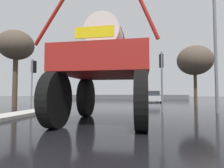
% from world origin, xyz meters
% --- Properties ---
extents(ground_plane, '(120.00, 120.00, 0.00)m').
position_xyz_m(ground_plane, '(0.00, 18.00, 0.00)').
color(ground_plane, black).
extents(oversize_sprayer, '(4.22, 5.42, 4.99)m').
position_xyz_m(oversize_sprayer, '(1.11, 5.83, 2.18)').
color(oversize_sprayer, black).
rests_on(oversize_sprayer, ground).
extents(sedan_ahead, '(2.03, 4.18, 1.52)m').
position_xyz_m(sedan_ahead, '(4.28, 24.48, 0.71)').
color(sedan_ahead, '#B7B7BF').
rests_on(sedan_ahead, ground).
extents(traffic_signal_near_left, '(0.24, 0.54, 3.58)m').
position_xyz_m(traffic_signal_near_left, '(-4.93, 10.32, 2.61)').
color(traffic_signal_near_left, slate).
rests_on(traffic_signal_near_left, ground).
extents(traffic_signal_near_right, '(0.24, 0.54, 3.77)m').
position_xyz_m(traffic_signal_near_right, '(3.85, 10.31, 2.75)').
color(traffic_signal_near_right, slate).
rests_on(traffic_signal_near_right, ground).
extents(streetlight_near_right, '(1.95, 0.24, 8.07)m').
position_xyz_m(streetlight_near_right, '(7.14, 10.04, 4.49)').
color(streetlight_near_right, slate).
rests_on(streetlight_near_right, ground).
extents(bare_tree_left, '(3.19, 3.19, 7.01)m').
position_xyz_m(bare_tree_left, '(-8.82, 13.79, 5.55)').
color(bare_tree_left, '#473828').
rests_on(bare_tree_left, ground).
extents(bare_tree_right, '(3.28, 3.28, 5.71)m').
position_xyz_m(bare_tree_right, '(7.69, 16.73, 4.29)').
color(bare_tree_right, '#473828').
rests_on(bare_tree_right, ground).
extents(roadside_barrier, '(24.27, 0.24, 0.90)m').
position_xyz_m(roadside_barrier, '(0.00, 36.74, 0.45)').
color(roadside_barrier, '#59595B').
rests_on(roadside_barrier, ground).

